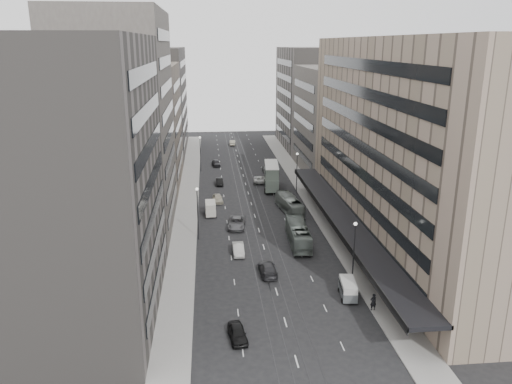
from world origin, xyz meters
name	(u,v)px	position (x,y,z in m)	size (l,w,h in m)	color
ground	(270,270)	(0.00, 0.00, 0.00)	(220.00, 220.00, 0.00)	black
sidewalk_right	(305,189)	(12.00, 37.50, 0.07)	(4.00, 125.00, 0.15)	gray
sidewalk_left	(189,192)	(-12.00, 37.50, 0.07)	(4.00, 125.00, 0.15)	gray
department_store	(412,145)	(21.45, 8.00, 14.95)	(19.20, 60.00, 30.00)	gray
building_right_mid	(335,121)	(21.50, 52.00, 12.00)	(15.00, 28.00, 24.00)	#4E4944
building_right_far	(309,98)	(21.50, 82.00, 14.00)	(15.00, 32.00, 28.00)	#5F5A55
building_left_a	(79,182)	(-21.50, -8.00, 15.00)	(15.00, 28.00, 30.00)	#5F5A55
building_left_b	(120,124)	(-21.50, 19.00, 17.00)	(15.00, 26.00, 34.00)	#4E4944
building_left_c	(142,125)	(-21.50, 46.00, 12.50)	(15.00, 28.00, 25.00)	#716458
building_left_d	(157,101)	(-21.50, 79.00, 14.00)	(15.00, 38.00, 28.00)	#5F5A55
lamp_right_near	(354,246)	(9.70, -5.00, 5.20)	(0.44, 0.44, 8.32)	#262628
lamp_right_far	(297,168)	(9.70, 35.00, 5.20)	(0.44, 0.44, 8.32)	#262628
lamp_left_near	(198,207)	(-9.70, 12.00, 5.20)	(0.44, 0.44, 8.32)	#262628
lamp_left_far	(200,150)	(-9.70, 55.00, 5.20)	(0.44, 0.44, 8.32)	#262628
bus_near	(298,234)	(5.31, 8.84, 1.58)	(2.66, 11.38, 3.17)	gray
bus_far	(289,204)	(6.38, 23.48, 1.46)	(2.45, 10.48, 2.92)	gray
double_decker	(271,176)	(5.06, 38.60, 2.84)	(3.70, 9.84, 5.26)	slate
vw_microbus	(348,288)	(8.23, -8.30, 1.20)	(2.20, 4.17, 2.16)	#4D5153
panel_van	(211,208)	(-7.72, 22.97, 1.36)	(2.01, 3.95, 2.46)	beige
sedan_0	(237,333)	(-5.38, -15.76, 0.71)	(1.69, 4.19, 1.43)	black
sedan_1	(238,249)	(-3.92, 5.83, 0.73)	(1.55, 4.44, 1.46)	#B5B4B0
sedan_2	(237,223)	(-3.53, 16.54, 0.81)	(2.68, 5.81, 1.61)	#5B5B5D
sedan_3	(268,269)	(-0.50, -1.12, 0.77)	(2.15, 5.28, 1.53)	#252527
sedan_4	(218,198)	(-6.29, 30.53, 0.75)	(1.77, 4.40, 1.50)	#B6AE97
sedan_5	(219,182)	(-5.64, 42.66, 0.69)	(1.46, 4.19, 1.38)	black
sedan_6	(259,179)	(3.05, 43.68, 0.70)	(2.33, 5.05, 1.40)	beige
sedan_7	(266,168)	(5.71, 53.40, 0.68)	(1.90, 4.68, 1.36)	#5F5F62
sedan_8	(216,163)	(-5.99, 59.90, 0.77)	(1.83, 4.55, 1.55)	#242326
sedan_9	(232,143)	(-0.58, 85.78, 0.76)	(1.61, 4.62, 1.52)	#A19A85
pedestrian	(373,302)	(10.20, -11.65, 1.16)	(0.74, 0.49, 2.03)	black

